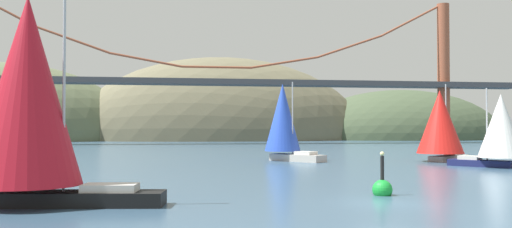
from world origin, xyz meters
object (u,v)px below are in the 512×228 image
object	(u,v)px
sailboat_blue_spinnaker	(284,120)
channel_buoy	(382,188)
sailboat_crimson_sail	(30,95)
sailboat_white_mainsail	(500,128)
sailboat_red_spinnaker	(440,123)

from	to	relation	value
sailboat_blue_spinnaker	channel_buoy	world-z (taller)	sailboat_blue_spinnaker
sailboat_crimson_sail	sailboat_blue_spinnaker	distance (m)	37.89
sailboat_white_mainsail	sailboat_blue_spinnaker	distance (m)	22.00
sailboat_crimson_sail	channel_buoy	world-z (taller)	sailboat_crimson_sail
channel_buoy	sailboat_crimson_sail	bearing A→B (deg)	-175.81
sailboat_crimson_sail	sailboat_red_spinnaker	xyz separation A→B (m)	(35.46, 28.20, -1.14)
sailboat_crimson_sail	sailboat_white_mainsail	size ratio (longest dim) A/B	1.51
sailboat_blue_spinnaker	channel_buoy	size ratio (longest dim) A/B	3.29
sailboat_white_mainsail	channel_buoy	distance (m)	26.16
sailboat_crimson_sail	channel_buoy	xyz separation A→B (m)	(18.08, 1.32, -4.89)
channel_buoy	sailboat_blue_spinnaker	bearing A→B (deg)	87.94
sailboat_crimson_sail	sailboat_red_spinnaker	bearing A→B (deg)	38.49
sailboat_red_spinnaker	channel_buoy	size ratio (longest dim) A/B	3.20
sailboat_red_spinnaker	sailboat_white_mainsail	bearing A→B (deg)	-81.85
sailboat_blue_spinnaker	channel_buoy	distance (m)	31.62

